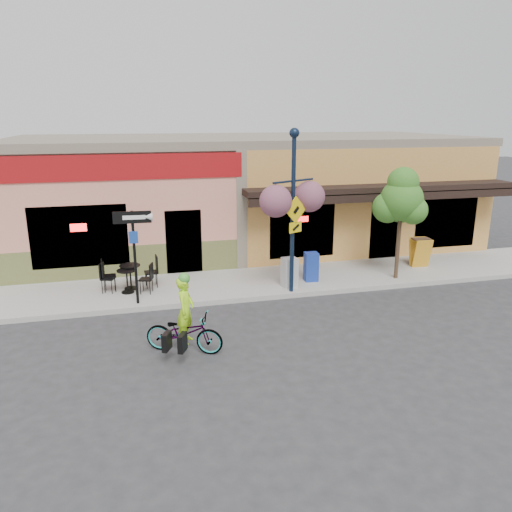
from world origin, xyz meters
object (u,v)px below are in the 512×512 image
Objects in this scene: bicycle at (184,333)px; lamp_post at (293,213)px; building at (244,191)px; newspaper_box_grey at (289,273)px; newspaper_box_blue at (311,267)px; street_tree at (400,223)px; one_way_sign at (135,258)px; cyclist_rider at (186,320)px.

lamp_post is (3.57, 2.97, 2.09)m from bicycle.
newspaper_box_grey is at bearing -90.06° from building.
newspaper_box_blue is (4.50, 3.77, 0.14)m from bicycle.
building reaches higher than bicycle.
newspaper_box_blue is (0.86, -5.98, -1.63)m from building.
street_tree reaches higher than bicycle.
bicycle is at bearing -69.60° from one_way_sign.
lamp_post is 2.00m from newspaper_box_grey.
lamp_post is 3.81m from street_tree.
one_way_sign is 2.86× the size of newspaper_box_grey.
street_tree is (7.27, 3.35, 1.20)m from cyclist_rider.
lamp_post is at bearing -174.22° from street_tree.
newspaper_box_blue is at bearing -25.22° from bicycle.
one_way_sign reaches higher than bicycle.
newspaper_box_grey is at bearing 6.08° from one_way_sign.
one_way_sign is (-1.04, 3.08, 0.70)m from cyclist_rider.
newspaper_box_blue is (0.93, 0.81, -1.96)m from lamp_post.
street_tree is (8.31, 0.27, 0.50)m from one_way_sign.
building is 6.60m from newspaper_box_grey.
bicycle is at bearing -145.23° from newspaper_box_grey.
lamp_post is 5.19× the size of newspaper_box_grey.
bicycle is 3.38m from one_way_sign.
newspaper_box_grey is (3.64, 3.36, 0.13)m from bicycle.
bicycle is at bearing -135.84° from newspaper_box_blue.
bicycle is (-3.64, -9.76, -1.77)m from building.
building is at bearing 81.99° from newspaper_box_grey.
cyclist_rider is (-3.59, -9.76, -1.47)m from building.
street_tree is at bearing -4.46° from newspaper_box_blue.
lamp_post is (3.52, 2.97, 1.79)m from cyclist_rider.
newspaper_box_blue is at bearing 17.77° from newspaper_box_grey.
newspaper_box_grey is 0.25× the size of street_tree.
street_tree is (3.68, -0.01, 1.37)m from newspaper_box_grey.
lamp_post reaches higher than newspaper_box_grey.
building reaches higher than newspaper_box_grey.
bicycle is 0.30m from cyclist_rider.
building is 19.48× the size of newspaper_box_grey.
one_way_sign is at bearing -168.56° from newspaper_box_blue.
newspaper_box_blue is (5.49, 0.70, -0.87)m from one_way_sign.
building is at bearing 4.58° from cyclist_rider.
one_way_sign is at bearing 42.61° from bicycle.
lamp_post reaches higher than newspaper_box_blue.
newspaper_box_grey is at bearing 55.92° from lamp_post.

